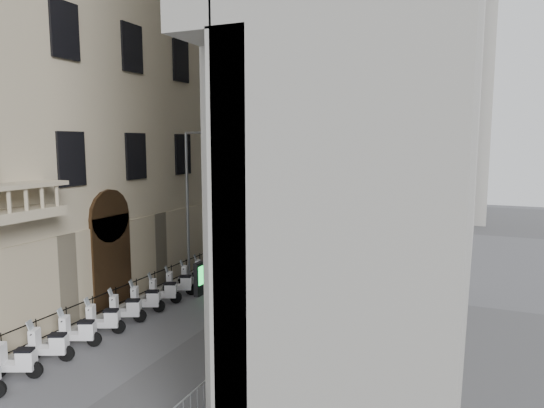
{
  "coord_description": "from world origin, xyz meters",
  "views": [
    {
      "loc": [
        10.14,
        -4.79,
        7.69
      ],
      "look_at": [
        0.42,
        17.98,
        4.5
      ],
      "focal_mm": 32.0,
      "sensor_mm": 36.0,
      "label": 1
    }
  ],
  "objects_px": {
    "street_lamp": "(192,195)",
    "pedestrian_b": "(353,247)",
    "info_kiosk": "(200,278)",
    "pedestrian_a": "(345,240)",
    "security_tent": "(243,220)"
  },
  "relations": [
    {
      "from": "street_lamp",
      "to": "pedestrian_b",
      "type": "xyz_separation_m",
      "value": [
        6.69,
        8.44,
        -3.95
      ]
    },
    {
      "from": "info_kiosk",
      "to": "pedestrian_a",
      "type": "height_order",
      "value": "info_kiosk"
    },
    {
      "from": "street_lamp",
      "to": "pedestrian_b",
      "type": "relative_size",
      "value": 4.33
    },
    {
      "from": "security_tent",
      "to": "street_lamp",
      "type": "relative_size",
      "value": 0.48
    },
    {
      "from": "security_tent",
      "to": "pedestrian_a",
      "type": "distance_m",
      "value": 7.7
    },
    {
      "from": "pedestrian_a",
      "to": "pedestrian_b",
      "type": "distance_m",
      "value": 2.67
    },
    {
      "from": "pedestrian_b",
      "to": "security_tent",
      "type": "bearing_deg",
      "value": 43.31
    },
    {
      "from": "street_lamp",
      "to": "info_kiosk",
      "type": "distance_m",
      "value": 4.48
    },
    {
      "from": "security_tent",
      "to": "info_kiosk",
      "type": "height_order",
      "value": "security_tent"
    },
    {
      "from": "pedestrian_a",
      "to": "pedestrian_b",
      "type": "xyz_separation_m",
      "value": [
        1.13,
        -2.41,
        0.13
      ]
    },
    {
      "from": "street_lamp",
      "to": "pedestrian_b",
      "type": "distance_m",
      "value": 11.47
    },
    {
      "from": "security_tent",
      "to": "pedestrian_b",
      "type": "xyz_separation_m",
      "value": [
        6.52,
        2.77,
        -1.73
      ]
    },
    {
      "from": "security_tent",
      "to": "street_lamp",
      "type": "height_order",
      "value": "street_lamp"
    },
    {
      "from": "security_tent",
      "to": "pedestrian_a",
      "type": "relative_size",
      "value": 2.41
    },
    {
      "from": "pedestrian_b",
      "to": "info_kiosk",
      "type": "bearing_deg",
      "value": 81.63
    }
  ]
}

